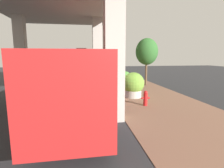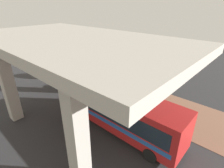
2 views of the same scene
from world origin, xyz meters
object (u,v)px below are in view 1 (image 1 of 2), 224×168
Objects in this scene: planter_middle at (133,85)px; planter_front at (124,80)px; bus at (75,78)px; street_tree_near at (147,52)px; fire_hydrant at (145,98)px; planter_back at (107,78)px.

planter_front is at bearing -92.16° from planter_middle.
street_tree_near is at bearing -131.56° from bus.
planter_back is at bearing -79.66° from fire_hydrant.
bus is 6.30× the size of planter_front.
fire_hydrant is (-4.29, -0.52, -1.42)m from bus.
bus is 5.86× the size of planter_back.
fire_hydrant is 0.20× the size of street_tree_near.
street_tree_near is (-4.17, 0.11, 2.65)m from planter_back.
street_tree_near is at bearing 178.55° from planter_back.
planter_middle is at bearing -87.24° from fire_hydrant.
bus is at bearing 70.21° from planter_back.
bus is 10.80m from street_tree_near.
planter_front is (-0.01, -5.75, 0.34)m from fire_hydrant.
bus is 5.17m from planter_middle.
planter_back is at bearing -76.33° from planter_middle.
bus reaches higher than planter_back.
planter_front is at bearing 127.39° from planter_back.
bus is at bearing 6.87° from fire_hydrant.
bus reaches higher than planter_front.
planter_front is 3.39m from planter_middle.
planter_middle is at bearing 103.67° from planter_back.
planter_middle is 0.39× the size of street_tree_near.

